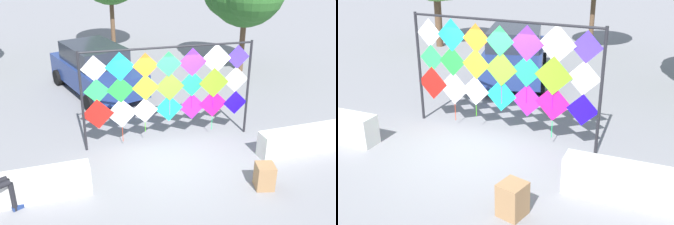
% 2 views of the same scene
% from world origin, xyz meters
% --- Properties ---
extents(ground, '(120.00, 120.00, 0.00)m').
position_xyz_m(ground, '(0.00, 0.00, 0.00)').
color(ground, gray).
extents(plaza_ledge_right, '(4.50, 0.48, 0.70)m').
position_xyz_m(plaza_ledge_right, '(4.47, -0.52, 0.35)').
color(plaza_ledge_right, silver).
rests_on(plaza_ledge_right, ground).
extents(kite_display_rack, '(4.72, 0.41, 2.79)m').
position_xyz_m(kite_display_rack, '(0.23, 1.17, 1.72)').
color(kite_display_rack, '#232328').
rests_on(kite_display_rack, ground).
extents(parked_car, '(3.13, 4.91, 1.76)m').
position_xyz_m(parked_car, '(-1.17, 5.69, 0.89)').
color(parked_car, navy).
rests_on(parked_car, ground).
extents(cardboard_box_small, '(0.51, 0.52, 0.60)m').
position_xyz_m(cardboard_box_small, '(1.64, -1.67, 0.30)').
color(cardboard_box_small, '#9E754C').
rests_on(cardboard_box_small, ground).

